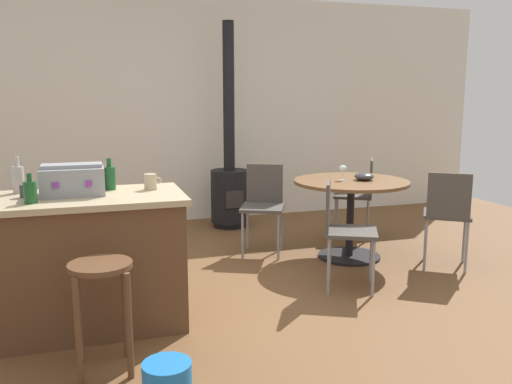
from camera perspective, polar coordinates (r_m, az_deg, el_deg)
name	(u,v)px	position (r m, az deg, el deg)	size (l,w,h in m)	color
ground_plane	(257,300)	(4.18, 0.12, -11.34)	(8.80, 8.80, 0.00)	brown
back_wall	(186,111)	(6.65, -7.47, 8.57)	(8.00, 0.10, 2.70)	silver
kitchen_island	(88,261)	(3.76, -17.38, -7.04)	(1.27, 0.72, 0.89)	brown
wooden_stool	(101,291)	(3.13, -16.08, -10.03)	(0.35, 0.35, 0.63)	brown
dining_table	(351,198)	(5.14, 10.03, -0.68)	(1.07, 1.07, 0.75)	black
folding_chair_near	(263,201)	(5.24, 0.78, -1.01)	(0.53, 0.53, 0.86)	#47423D
folding_chair_far	(343,226)	(4.33, 9.18, -3.55)	(0.54, 0.54, 0.87)	#47423D
folding_chair_left	(448,211)	(5.04, 19.66, -1.92)	(0.56, 0.56, 0.88)	#47423D
folding_chair_right	(359,191)	(5.94, 10.91, 0.11)	(0.54, 0.54, 0.86)	#47423D
wood_stove	(229,180)	(6.29, -2.83, 1.28)	(0.44, 0.45, 2.35)	black
toolbox	(73,180)	(3.69, -18.88, 1.20)	(0.40, 0.28, 0.20)	gray
bottle_0	(18,179)	(3.89, -23.93, 1.28)	(0.08, 0.08, 0.24)	#B7B2AD
bottle_1	(30,192)	(3.50, -22.83, 0.04)	(0.08, 0.08, 0.18)	#194C23
bottle_2	(110,178)	(3.82, -15.28, 1.49)	(0.08, 0.08, 0.22)	#194C23
cup_0	(151,182)	(3.76, -11.12, 1.07)	(0.12, 0.09, 0.11)	tan
cup_1	(26,191)	(3.72, -23.23, 0.11)	(0.11, 0.07, 0.08)	#383838
wine_glass	(343,169)	(5.08, 9.20, 2.42)	(0.07, 0.07, 0.14)	silver
serving_bowl	(364,176)	(5.13, 11.40, 1.62)	(0.18, 0.18, 0.07)	#383838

